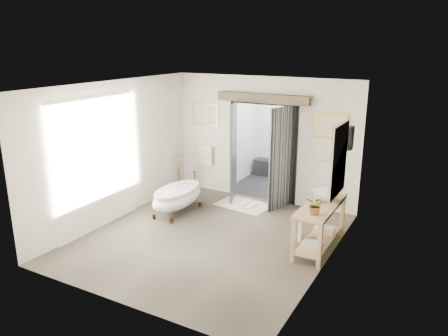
{
  "coord_description": "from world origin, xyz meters",
  "views": [
    {
      "loc": [
        3.96,
        -6.61,
        3.64
      ],
      "look_at": [
        0.0,
        0.6,
        1.25
      ],
      "focal_mm": 35.0,
      "sensor_mm": 36.0,
      "label": 1
    }
  ],
  "objects_px": {
    "vanity": "(318,222)",
    "rug": "(243,205)",
    "clawfoot_tub": "(177,197)",
    "basin": "(325,196)"
  },
  "relations": [
    {
      "from": "vanity",
      "to": "rug",
      "type": "xyz_separation_m",
      "value": [
        -2.14,
        1.31,
        -0.5
      ]
    },
    {
      "from": "rug",
      "to": "basin",
      "type": "relative_size",
      "value": 2.37
    },
    {
      "from": "vanity",
      "to": "basin",
      "type": "distance_m",
      "value": 0.51
    },
    {
      "from": "clawfoot_tub",
      "to": "vanity",
      "type": "xyz_separation_m",
      "value": [
        3.22,
        -0.21,
        0.13
      ]
    },
    {
      "from": "vanity",
      "to": "rug",
      "type": "distance_m",
      "value": 2.56
    },
    {
      "from": "clawfoot_tub",
      "to": "basin",
      "type": "xyz_separation_m",
      "value": [
        3.24,
        0.07,
        0.56
      ]
    },
    {
      "from": "clawfoot_tub",
      "to": "rug",
      "type": "height_order",
      "value": "clawfoot_tub"
    },
    {
      "from": "clawfoot_tub",
      "to": "vanity",
      "type": "bearing_deg",
      "value": -3.65
    },
    {
      "from": "clawfoot_tub",
      "to": "basin",
      "type": "height_order",
      "value": "basin"
    },
    {
      "from": "vanity",
      "to": "rug",
      "type": "height_order",
      "value": "vanity"
    }
  ]
}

